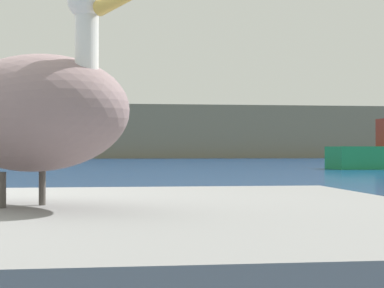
# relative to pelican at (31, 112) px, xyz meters

# --- Properties ---
(hillside_backdrop) EXTENTS (140.00, 15.92, 6.52)m
(hillside_backdrop) POSITION_rel_pelican_xyz_m (-1.17, 82.96, 2.03)
(hillside_backdrop) COLOR #7F755B
(hillside_backdrop) RESTS_ON ground
(pelican) EXTENTS (1.12, 1.20, 0.89)m
(pelican) POSITION_rel_pelican_xyz_m (0.00, 0.00, 0.00)
(pelican) COLOR gray
(pelican) RESTS_ON pier_dock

